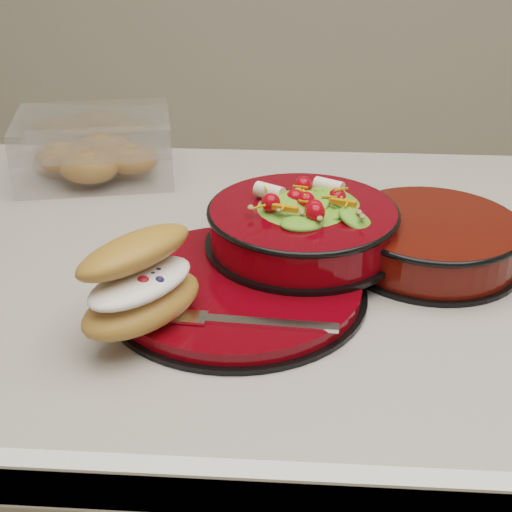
# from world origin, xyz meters

# --- Properties ---
(dinner_plate) EXTENTS (0.29, 0.29, 0.02)m
(dinner_plate) POSITION_xyz_m (-0.12, -0.10, 0.91)
(dinner_plate) COLOR black
(dinner_plate) RESTS_ON island_counter
(salad_bowl) EXTENTS (0.23, 0.23, 0.10)m
(salad_bowl) POSITION_xyz_m (-0.05, -0.01, 0.96)
(salad_bowl) COLOR black
(salad_bowl) RESTS_ON dinner_plate
(croissant) EXTENTS (0.14, 0.17, 0.08)m
(croissant) POSITION_xyz_m (-0.20, -0.18, 0.96)
(croissant) COLOR #A87133
(croissant) RESTS_ON dinner_plate
(fork) EXTENTS (0.17, 0.03, 0.00)m
(fork) POSITION_xyz_m (-0.10, -0.18, 0.92)
(fork) COLOR silver
(fork) RESTS_ON dinner_plate
(pastry_box) EXTENTS (0.26, 0.21, 0.09)m
(pastry_box) POSITION_xyz_m (-0.36, 0.24, 0.94)
(pastry_box) COLOR white
(pastry_box) RESTS_ON island_counter
(extra_bowl) EXTENTS (0.22, 0.22, 0.05)m
(extra_bowl) POSITION_xyz_m (0.10, -0.00, 0.93)
(extra_bowl) COLOR black
(extra_bowl) RESTS_ON island_counter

